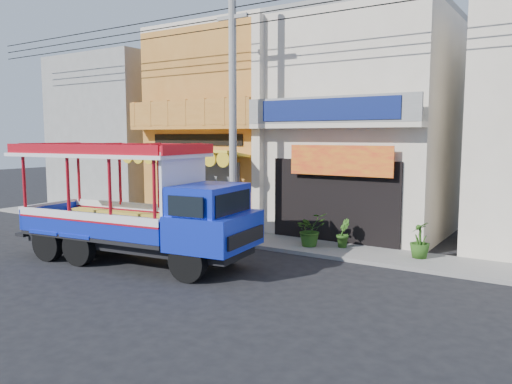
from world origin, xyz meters
The scene contains 12 objects.
ground centered at (0.00, 0.00, 0.00)m, with size 90.00×90.00×0.00m, color black.
sidewalk centered at (0.00, 4.00, 0.06)m, with size 30.00×2.00×0.12m, color slate.
shophouse_left centered at (-4.00, 7.96, 4.11)m, with size 6.00×7.50×8.24m.
shophouse_right centered at (2.00, 7.96, 4.11)m, with size 6.00×6.75×8.24m.
party_pilaster centered at (-1.00, 4.85, 4.00)m, with size 0.35×0.30×8.00m, color beige.
filler_building_left centered at (-11.00, 8.00, 3.80)m, with size 6.00×6.00×7.60m, color gray.
utility_pole centered at (-0.85, 3.30, 5.03)m, with size 28.00×0.26×9.00m.
songthaew_truck centered at (-1.36, -0.35, 1.68)m, with size 7.68×3.27×3.48m.
green_sign centered at (-4.48, 4.31, 0.54)m, with size 0.66×0.31×1.01m.
potted_plant_a centered at (1.66, 3.88, 0.67)m, with size 0.99×0.86×1.10m, color #295317.
potted_plant_b centered at (2.62, 4.31, 0.58)m, with size 0.50×0.41×0.92m, color #295317.
potted_plant_c centered at (5.10, 4.22, 0.65)m, with size 0.60×0.60×1.07m, color #295317.
Camera 1 is at (8.90, -10.52, 3.70)m, focal length 35.00 mm.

